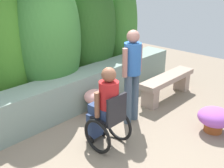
{
  "coord_description": "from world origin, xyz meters",
  "views": [
    {
      "loc": [
        -2.65,
        -2.5,
        2.58
      ],
      "look_at": [
        0.48,
        0.42,
        0.85
      ],
      "focal_mm": 44.08,
      "sensor_mm": 36.0,
      "label": 1
    }
  ],
  "objects_px": {
    "stone_bench": "(167,83)",
    "person_standing_companion": "(132,71)",
    "flower_pot_terracotta_by_wall": "(95,100)",
    "flower_pot_purple_near": "(214,118)",
    "person_in_wheelchair": "(106,110)"
  },
  "relations": [
    {
      "from": "person_standing_companion",
      "to": "flower_pot_purple_near",
      "type": "xyz_separation_m",
      "value": [
        0.7,
        -1.29,
        -0.74
      ]
    },
    {
      "from": "stone_bench",
      "to": "flower_pot_terracotta_by_wall",
      "type": "height_order",
      "value": "stone_bench"
    },
    {
      "from": "flower_pot_terracotta_by_wall",
      "to": "person_standing_companion",
      "type": "bearing_deg",
      "value": -67.74
    },
    {
      "from": "person_standing_companion",
      "to": "flower_pot_terracotta_by_wall",
      "type": "height_order",
      "value": "person_standing_companion"
    },
    {
      "from": "person_in_wheelchair",
      "to": "person_standing_companion",
      "type": "relative_size",
      "value": 0.78
    },
    {
      "from": "person_in_wheelchair",
      "to": "flower_pot_purple_near",
      "type": "distance_m",
      "value": 1.94
    },
    {
      "from": "flower_pot_purple_near",
      "to": "flower_pot_terracotta_by_wall",
      "type": "distance_m",
      "value": 2.19
    },
    {
      "from": "stone_bench",
      "to": "person_standing_companion",
      "type": "bearing_deg",
      "value": 175.87
    },
    {
      "from": "stone_bench",
      "to": "flower_pot_terracotta_by_wall",
      "type": "distance_m",
      "value": 1.72
    },
    {
      "from": "stone_bench",
      "to": "person_in_wheelchair",
      "type": "relative_size",
      "value": 1.22
    },
    {
      "from": "stone_bench",
      "to": "person_standing_companion",
      "type": "height_order",
      "value": "person_standing_companion"
    },
    {
      "from": "stone_bench",
      "to": "flower_pot_purple_near",
      "type": "relative_size",
      "value": 2.81
    },
    {
      "from": "flower_pot_purple_near",
      "to": "flower_pot_terracotta_by_wall",
      "type": "bearing_deg",
      "value": 116.42
    },
    {
      "from": "stone_bench",
      "to": "flower_pot_terracotta_by_wall",
      "type": "relative_size",
      "value": 3.17
    },
    {
      "from": "flower_pot_purple_near",
      "to": "flower_pot_terracotta_by_wall",
      "type": "height_order",
      "value": "flower_pot_terracotta_by_wall"
    }
  ]
}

